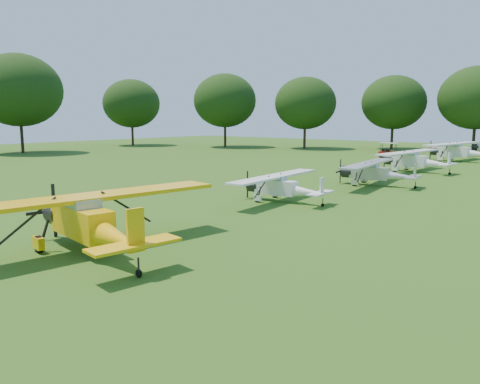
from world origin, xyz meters
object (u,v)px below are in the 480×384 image
object	(u,v)px
aircraft_2	(88,219)
golf_cart	(388,153)
aircraft_3	(282,185)
aircraft_6	(459,150)
aircraft_4	(375,171)
aircraft_5	(415,159)

from	to	relation	value
aircraft_2	golf_cart	world-z (taller)	aircraft_2
aircraft_3	aircraft_6	bearing A→B (deg)	83.72
aircraft_2	aircraft_4	world-z (taller)	aircraft_2
aircraft_3	aircraft_4	size ratio (longest dim) A/B	0.92
aircraft_4	golf_cart	distance (m)	27.08
aircraft_4	aircraft_5	distance (m)	11.28
aircraft_2	aircraft_6	distance (m)	50.19
aircraft_3	aircraft_4	world-z (taller)	aircraft_4
aircraft_2	aircraft_4	distance (m)	24.65
aircraft_3	golf_cart	bearing A→B (deg)	97.34
aircraft_3	aircraft_6	xyz separation A→B (m)	(0.79, 36.02, 0.35)
aircraft_2	golf_cart	xyz separation A→B (m)	(-8.58, 50.02, -0.74)
aircraft_4	aircraft_2	bearing A→B (deg)	-99.72
aircraft_6	golf_cart	bearing A→B (deg)	-170.39
aircraft_2	aircraft_6	size ratio (longest dim) A/B	1.00
aircraft_5	aircraft_6	bearing A→B (deg)	93.46
aircraft_3	golf_cart	size ratio (longest dim) A/B	3.60
aircraft_6	golf_cart	xyz separation A→B (m)	(-8.65, -0.17, -0.74)
aircraft_2	aircraft_5	xyz separation A→B (m)	(-0.12, 35.87, -0.13)
aircraft_5	aircraft_3	bearing A→B (deg)	-87.38
aircraft_6	aircraft_2	bearing A→B (deg)	-81.60
aircraft_2	aircraft_5	world-z (taller)	aircraft_2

